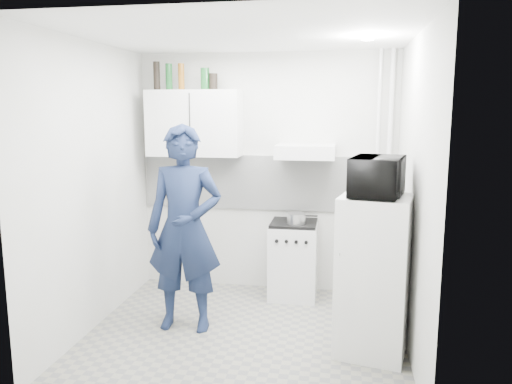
# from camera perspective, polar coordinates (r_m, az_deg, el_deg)

# --- Properties ---
(floor) EXTENTS (2.80, 2.80, 0.00)m
(floor) POSITION_cam_1_polar(r_m,az_deg,el_deg) (4.67, -1.31, -15.92)
(floor) COLOR gray
(floor) RESTS_ON ground
(ceiling) EXTENTS (2.80, 2.80, 0.00)m
(ceiling) POSITION_cam_1_polar(r_m,az_deg,el_deg) (4.26, -1.44, 17.56)
(ceiling) COLOR white
(ceiling) RESTS_ON wall_back
(wall_back) EXTENTS (2.80, 0.00, 2.80)m
(wall_back) POSITION_cam_1_polar(r_m,az_deg,el_deg) (5.49, 1.15, 2.13)
(wall_back) COLOR silver
(wall_back) RESTS_ON floor
(wall_left) EXTENTS (0.00, 2.60, 2.60)m
(wall_left) POSITION_cam_1_polar(r_m,az_deg,el_deg) (4.74, -18.20, 0.50)
(wall_left) COLOR silver
(wall_left) RESTS_ON floor
(wall_right) EXTENTS (0.00, 2.60, 2.60)m
(wall_right) POSITION_cam_1_polar(r_m,az_deg,el_deg) (4.23, 17.56, -0.50)
(wall_right) COLOR silver
(wall_right) RESTS_ON floor
(person) EXTENTS (0.71, 0.48, 1.87)m
(person) POSITION_cam_1_polar(r_m,az_deg,el_deg) (4.55, -8.16, -4.16)
(person) COLOR #15203C
(person) RESTS_ON floor
(stove) EXTENTS (0.50, 0.50, 0.79)m
(stove) POSITION_cam_1_polar(r_m,az_deg,el_deg) (5.40, 4.30, -7.84)
(stove) COLOR silver
(stove) RESTS_ON floor
(fridge) EXTENTS (0.65, 0.65, 1.32)m
(fridge) POSITION_cam_1_polar(r_m,az_deg,el_deg) (4.23, 13.28, -9.27)
(fridge) COLOR white
(fridge) RESTS_ON floor
(stove_top) EXTENTS (0.48, 0.48, 0.03)m
(stove_top) POSITION_cam_1_polar(r_m,az_deg,el_deg) (5.29, 4.35, -3.58)
(stove_top) COLOR black
(stove_top) RESTS_ON stove
(saucepan) EXTENTS (0.19, 0.19, 0.11)m
(saucepan) POSITION_cam_1_polar(r_m,az_deg,el_deg) (5.21, 4.61, -3.02)
(saucepan) COLOR silver
(saucepan) RESTS_ON stove_top
(microwave) EXTENTS (0.63, 0.49, 0.31)m
(microwave) POSITION_cam_1_polar(r_m,az_deg,el_deg) (4.05, 13.71, 1.73)
(microwave) COLOR black
(microwave) RESTS_ON fridge
(bottle_a) EXTENTS (0.07, 0.07, 0.30)m
(bottle_a) POSITION_cam_1_polar(r_m,az_deg,el_deg) (5.59, -11.28, 12.87)
(bottle_a) COLOR black
(bottle_a) RESTS_ON upper_cabinet
(bottle_b) EXTENTS (0.07, 0.07, 0.28)m
(bottle_b) POSITION_cam_1_polar(r_m,az_deg,el_deg) (5.54, -9.91, 12.83)
(bottle_b) COLOR #144C1E
(bottle_b) RESTS_ON upper_cabinet
(bottle_c) EXTENTS (0.07, 0.07, 0.28)m
(bottle_c) POSITION_cam_1_polar(r_m,az_deg,el_deg) (5.49, -8.54, 12.89)
(bottle_c) COLOR brown
(bottle_c) RESTS_ON upper_cabinet
(canister_a) EXTENTS (0.09, 0.09, 0.23)m
(canister_a) POSITION_cam_1_polar(r_m,az_deg,el_deg) (5.42, -5.85, 12.73)
(canister_a) COLOR #144C1E
(canister_a) RESTS_ON upper_cabinet
(canister_b) EXTENTS (0.09, 0.09, 0.17)m
(canister_b) POSITION_cam_1_polar(r_m,az_deg,el_deg) (5.39, -4.90, 12.45)
(canister_b) COLOR black
(canister_b) RESTS_ON upper_cabinet
(upper_cabinet) EXTENTS (1.00, 0.35, 0.70)m
(upper_cabinet) POSITION_cam_1_polar(r_m,az_deg,el_deg) (5.44, -7.01, 7.81)
(upper_cabinet) COLOR white
(upper_cabinet) RESTS_ON wall_back
(range_hood) EXTENTS (0.60, 0.50, 0.14)m
(range_hood) POSITION_cam_1_polar(r_m,az_deg,el_deg) (5.17, 5.70, 4.64)
(range_hood) COLOR silver
(range_hood) RESTS_ON wall_back
(backsplash) EXTENTS (2.74, 0.03, 0.60)m
(backsplash) POSITION_cam_1_polar(r_m,az_deg,el_deg) (5.49, 1.12, 1.08)
(backsplash) COLOR white
(backsplash) RESTS_ON wall_back
(pipe_a) EXTENTS (0.05, 0.05, 2.60)m
(pipe_a) POSITION_cam_1_polar(r_m,az_deg,el_deg) (5.37, 14.86, 1.65)
(pipe_a) COLOR silver
(pipe_a) RESTS_ON floor
(pipe_b) EXTENTS (0.04, 0.04, 2.60)m
(pipe_b) POSITION_cam_1_polar(r_m,az_deg,el_deg) (5.36, 13.58, 1.69)
(pipe_b) COLOR silver
(pipe_b) RESTS_ON floor
(ceiling_spot_fixture) EXTENTS (0.10, 0.10, 0.02)m
(ceiling_spot_fixture) POSITION_cam_1_polar(r_m,az_deg,el_deg) (4.38, 12.64, 16.72)
(ceiling_spot_fixture) COLOR white
(ceiling_spot_fixture) RESTS_ON ceiling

